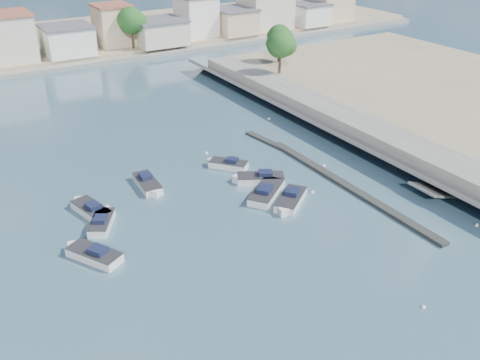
{
  "coord_description": "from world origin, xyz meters",
  "views": [
    {
      "loc": [
        -28.34,
        -26.85,
        26.55
      ],
      "look_at": [
        -3.19,
        14.85,
        1.4
      ],
      "focal_mm": 40.0,
      "sensor_mm": 36.0,
      "label": 1
    }
  ],
  "objects_px": {
    "motorboat_c": "(258,179)",
    "motorboat_g": "(148,185)",
    "motorboat_d": "(290,201)",
    "motorboat_b": "(102,222)",
    "motorboat_f": "(227,165)",
    "motorboat_h": "(267,191)",
    "motorboat_e": "(90,209)",
    "motorboat_a": "(92,254)"
  },
  "relations": [
    {
      "from": "motorboat_d",
      "to": "motorboat_g",
      "type": "bearing_deg",
      "value": 135.54
    },
    {
      "from": "motorboat_b",
      "to": "motorboat_c",
      "type": "relative_size",
      "value": 0.85
    },
    {
      "from": "motorboat_g",
      "to": "motorboat_d",
      "type": "bearing_deg",
      "value": -44.46
    },
    {
      "from": "motorboat_c",
      "to": "motorboat_e",
      "type": "distance_m",
      "value": 17.67
    },
    {
      "from": "motorboat_g",
      "to": "motorboat_h",
      "type": "bearing_deg",
      "value": -37.61
    },
    {
      "from": "motorboat_c",
      "to": "motorboat_g",
      "type": "height_order",
      "value": "same"
    },
    {
      "from": "motorboat_d",
      "to": "motorboat_g",
      "type": "height_order",
      "value": "same"
    },
    {
      "from": "motorboat_a",
      "to": "motorboat_e",
      "type": "bearing_deg",
      "value": 74.32
    },
    {
      "from": "motorboat_a",
      "to": "motorboat_d",
      "type": "xyz_separation_m",
      "value": [
        19.6,
        -1.23,
        -0.0
      ]
    },
    {
      "from": "motorboat_g",
      "to": "motorboat_h",
      "type": "xyz_separation_m",
      "value": [
        9.94,
        -7.66,
        -0.0
      ]
    },
    {
      "from": "motorboat_c",
      "to": "motorboat_g",
      "type": "bearing_deg",
      "value": 155.68
    },
    {
      "from": "motorboat_b",
      "to": "motorboat_f",
      "type": "xyz_separation_m",
      "value": [
        15.97,
        4.65,
        0.0
      ]
    },
    {
      "from": "motorboat_d",
      "to": "motorboat_g",
      "type": "relative_size",
      "value": 0.94
    },
    {
      "from": "motorboat_b",
      "to": "motorboat_f",
      "type": "bearing_deg",
      "value": 16.25
    },
    {
      "from": "motorboat_c",
      "to": "motorboat_d",
      "type": "height_order",
      "value": "same"
    },
    {
      "from": "motorboat_b",
      "to": "motorboat_e",
      "type": "relative_size",
      "value": 0.86
    },
    {
      "from": "motorboat_f",
      "to": "motorboat_d",
      "type": "bearing_deg",
      "value": -83.39
    },
    {
      "from": "motorboat_b",
      "to": "motorboat_c",
      "type": "xyz_separation_m",
      "value": [
        17.11,
        -0.15,
        0.0
      ]
    },
    {
      "from": "motorboat_d",
      "to": "motorboat_c",
      "type": "bearing_deg",
      "value": 90.78
    },
    {
      "from": "motorboat_a",
      "to": "motorboat_f",
      "type": "relative_size",
      "value": 1.19
    },
    {
      "from": "motorboat_e",
      "to": "motorboat_f",
      "type": "distance_m",
      "value": 16.38
    },
    {
      "from": "motorboat_f",
      "to": "motorboat_h",
      "type": "distance_m",
      "value": 7.66
    },
    {
      "from": "motorboat_h",
      "to": "motorboat_c",
      "type": "bearing_deg",
      "value": 76.19
    },
    {
      "from": "motorboat_b",
      "to": "motorboat_c",
      "type": "height_order",
      "value": "same"
    },
    {
      "from": "motorboat_d",
      "to": "motorboat_f",
      "type": "height_order",
      "value": "same"
    },
    {
      "from": "motorboat_f",
      "to": "motorboat_h",
      "type": "xyz_separation_m",
      "value": [
        0.44,
        -7.65,
        0.0
      ]
    },
    {
      "from": "motorboat_d",
      "to": "motorboat_f",
      "type": "xyz_separation_m",
      "value": [
        -1.22,
        10.52,
        0.0
      ]
    },
    {
      "from": "motorboat_f",
      "to": "motorboat_b",
      "type": "bearing_deg",
      "value": -163.75
    },
    {
      "from": "motorboat_b",
      "to": "motorboat_d",
      "type": "bearing_deg",
      "value": -18.83
    },
    {
      "from": "motorboat_a",
      "to": "motorboat_c",
      "type": "xyz_separation_m",
      "value": [
        19.52,
        4.48,
        0.0
      ]
    },
    {
      "from": "motorboat_b",
      "to": "motorboat_g",
      "type": "distance_m",
      "value": 7.97
    },
    {
      "from": "motorboat_c",
      "to": "motorboat_g",
      "type": "xyz_separation_m",
      "value": [
        -10.64,
        4.81,
        0.0
      ]
    },
    {
      "from": "motorboat_c",
      "to": "motorboat_g",
      "type": "distance_m",
      "value": 11.68
    },
    {
      "from": "motorboat_d",
      "to": "motorboat_h",
      "type": "distance_m",
      "value": 2.97
    },
    {
      "from": "motorboat_a",
      "to": "motorboat_f",
      "type": "height_order",
      "value": "same"
    },
    {
      "from": "motorboat_c",
      "to": "motorboat_d",
      "type": "distance_m",
      "value": 5.71
    },
    {
      "from": "motorboat_f",
      "to": "motorboat_g",
      "type": "relative_size",
      "value": 0.79
    },
    {
      "from": "motorboat_d",
      "to": "motorboat_g",
      "type": "distance_m",
      "value": 15.02
    },
    {
      "from": "motorboat_b",
      "to": "motorboat_a",
      "type": "bearing_deg",
      "value": -117.5
    },
    {
      "from": "motorboat_d",
      "to": "motorboat_a",
      "type": "bearing_deg",
      "value": 176.41
    },
    {
      "from": "motorboat_f",
      "to": "motorboat_g",
      "type": "distance_m",
      "value": 9.5
    },
    {
      "from": "motorboat_a",
      "to": "motorboat_f",
      "type": "xyz_separation_m",
      "value": [
        18.38,
        9.28,
        -0.0
      ]
    }
  ]
}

